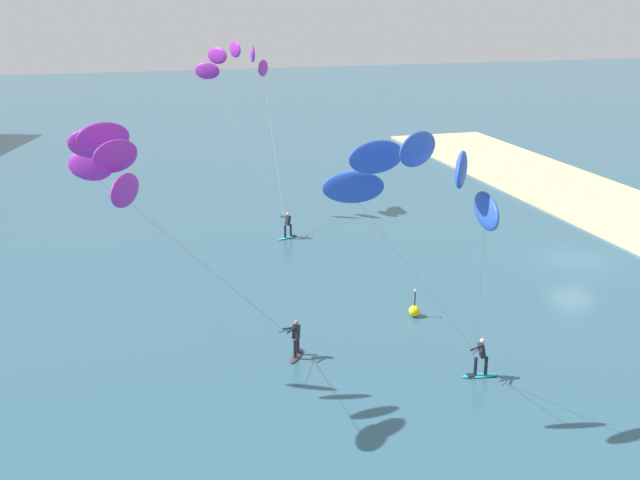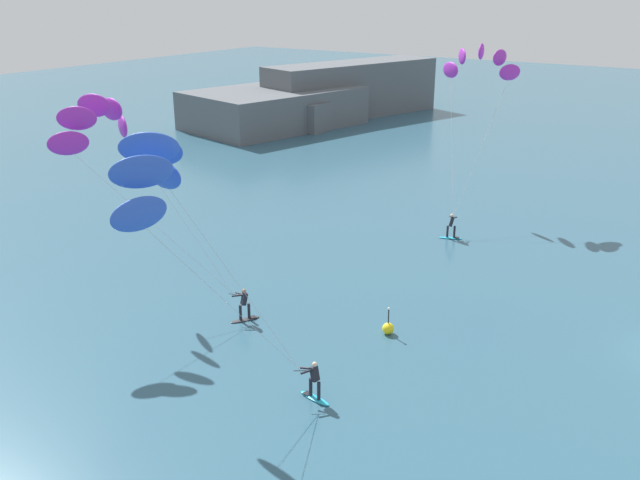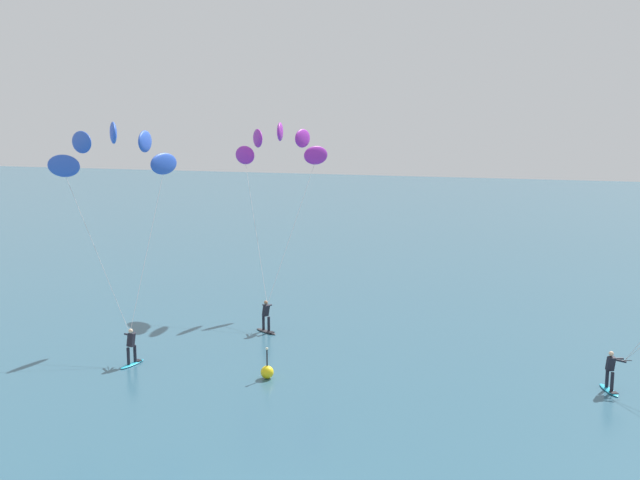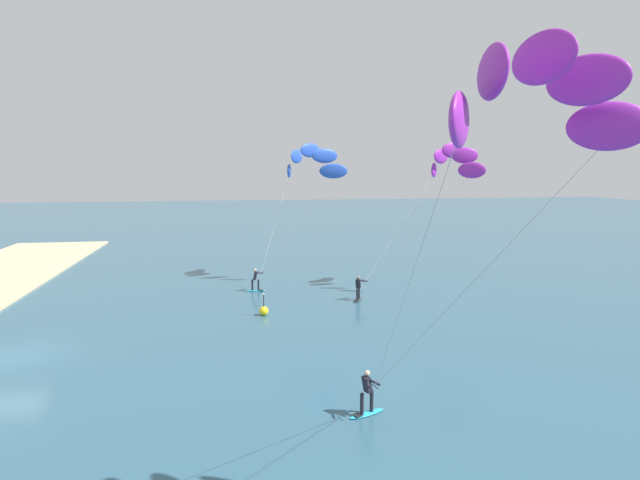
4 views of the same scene
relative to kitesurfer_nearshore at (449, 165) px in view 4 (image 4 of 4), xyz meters
name	(u,v)px [view 4 (image 4 of 4)]	position (x,y,z in m)	size (l,w,h in m)	color
ground_plane	(15,356)	(9.48, -25.66, -9.06)	(240.00, 240.00, 0.00)	#2D566B
kitesurfer_nearshore	(449,165)	(0.00, 0.00, 0.00)	(5.60, 9.16, 10.66)	#333338
kitesurfer_mid_water	(529,113)	(25.29, -9.04, 1.03)	(9.11, 5.42, 11.72)	#23ADD1
kitesurfer_far_out	(309,165)	(-5.30, -9.24, 0.05)	(6.69, 7.84, 10.77)	#23ADD1
marker_buoy	(264,311)	(4.40, -13.47, -8.76)	(0.56, 0.56, 1.38)	yellow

